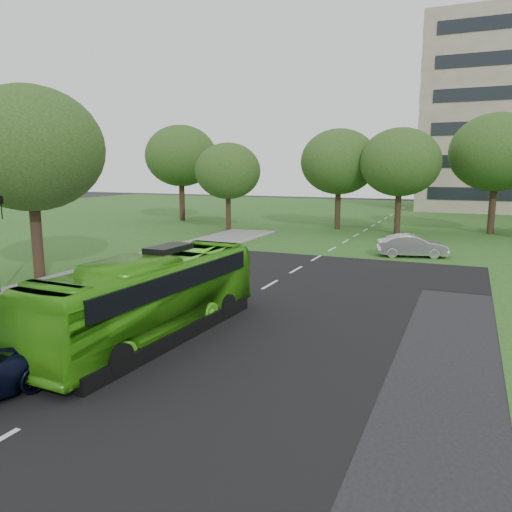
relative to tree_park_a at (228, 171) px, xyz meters
The scene contains 10 objects.
ground 28.19m from the tree_park_a, 64.94° to the right, with size 160.00×160.00×0.00m, color black.
street_surfaces 12.76m from the tree_park_a, 11.52° to the right, with size 120.00×120.00×0.15m.
tree_park_a is the anchor object (origin of this frame).
tree_park_b 10.26m from the tree_park_a, 26.67° to the left, with size 7.06×7.06×9.25m.
tree_park_c 15.14m from the tree_park_a, 12.26° to the left, with size 6.83×6.83×9.08m.
tree_park_d 23.24m from the tree_park_a, 16.11° to the left, with size 7.80×7.80×10.31m.
tree_park_f 10.24m from the tree_park_a, 146.26° to the left, with size 7.66×7.66×10.23m.
tree_side_near 22.42m from the tree_park_a, 89.77° to the right, with size 7.34×7.34×9.75m.
bus 30.08m from the tree_park_a, 68.54° to the right, with size 2.36×10.10×2.81m, color #46AF19.
sedan 19.61m from the tree_park_a, 25.05° to the right, with size 1.53×4.39×1.45m, color silver.
Camera 1 is at (8.81, -16.25, 5.68)m, focal length 35.00 mm.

